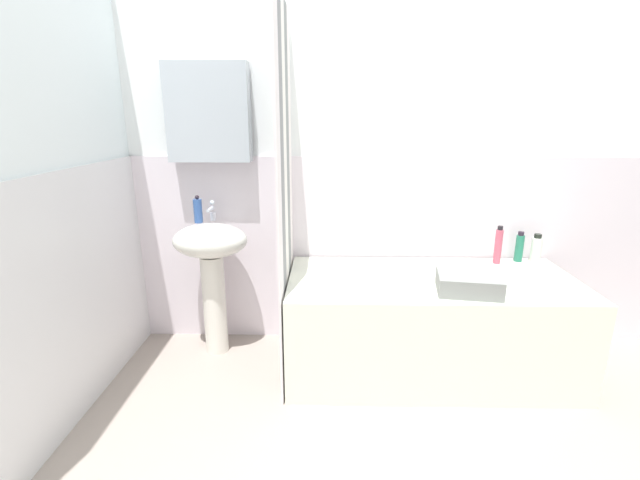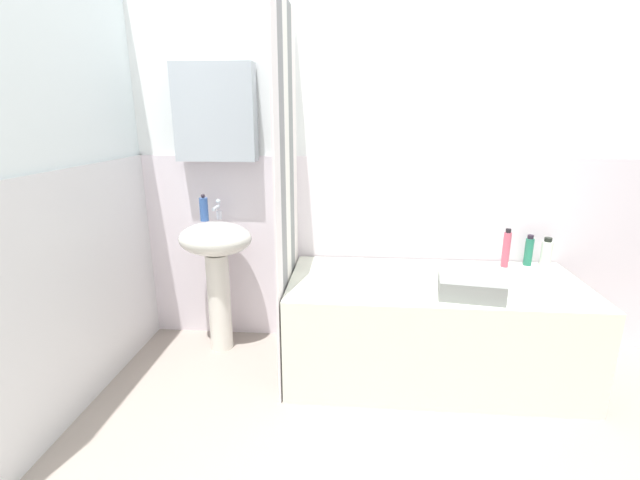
% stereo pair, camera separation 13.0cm
% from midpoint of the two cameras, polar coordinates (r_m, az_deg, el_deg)
% --- Properties ---
extents(wall_back_tiled, '(3.60, 0.18, 2.40)m').
position_cam_midpoint_polar(wall_back_tiled, '(2.75, 5.27, 9.45)').
color(wall_back_tiled, white).
rests_on(wall_back_tiled, ground_plane).
extents(wall_left_tiled, '(0.07, 1.81, 2.40)m').
position_cam_midpoint_polar(wall_left_tiled, '(2.26, -34.56, 4.84)').
color(wall_left_tiled, white).
rests_on(wall_left_tiled, ground_plane).
extents(sink, '(0.44, 0.34, 0.82)m').
position_cam_midpoint_polar(sink, '(2.74, -15.17, -2.49)').
color(sink, white).
rests_on(sink, ground_plane).
extents(faucet, '(0.03, 0.12, 0.12)m').
position_cam_midpoint_polar(faucet, '(2.75, -15.12, 3.61)').
color(faucet, silver).
rests_on(faucet, sink).
extents(soap_dispenser, '(0.05, 0.05, 0.16)m').
position_cam_midpoint_polar(soap_dispenser, '(2.73, -16.83, 3.67)').
color(soap_dispenser, '#32569C').
rests_on(soap_dispenser, sink).
extents(bathtub, '(1.59, 0.74, 0.57)m').
position_cam_midpoint_polar(bathtub, '(2.64, 12.46, -10.59)').
color(bathtub, white).
rests_on(bathtub, ground_plane).
extents(shower_curtain, '(0.01, 0.74, 2.00)m').
position_cam_midpoint_polar(shower_curtain, '(2.38, -6.10, 5.07)').
color(shower_curtain, white).
rests_on(shower_curtain, ground_plane).
extents(body_wash_bottle, '(0.06, 0.06, 0.18)m').
position_cam_midpoint_polar(body_wash_bottle, '(2.99, 25.03, -1.07)').
color(body_wash_bottle, white).
rests_on(body_wash_bottle, bathtub).
extents(lotion_bottle, '(0.05, 0.05, 0.19)m').
position_cam_midpoint_polar(lotion_bottle, '(2.96, 23.21, -0.89)').
color(lotion_bottle, '#24765A').
rests_on(lotion_bottle, bathtub).
extents(shampoo_bottle, '(0.04, 0.04, 0.23)m').
position_cam_midpoint_polar(shampoo_bottle, '(2.86, 20.84, -0.70)').
color(shampoo_bottle, '#C34E65').
rests_on(shampoo_bottle, bathtub).
extents(towel_folded, '(0.34, 0.28, 0.10)m').
position_cam_midpoint_polar(towel_folded, '(2.36, 17.15, -5.38)').
color(towel_folded, gray).
rests_on(towel_folded, bathtub).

